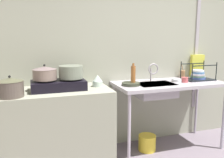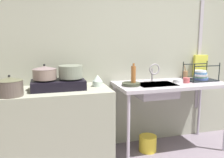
{
  "view_description": "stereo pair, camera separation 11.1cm",
  "coord_description": "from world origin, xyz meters",
  "px_view_note": "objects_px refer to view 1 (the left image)",
  "views": [
    {
      "loc": [
        -1.81,
        -1.06,
        1.45
      ],
      "look_at": [
        -0.93,
        1.55,
        0.96
      ],
      "focal_mm": 38.5,
      "sensor_mm": 36.0,
      "label": 1
    },
    {
      "loc": [
        -1.7,
        -1.09,
        1.45
      ],
      "look_at": [
        -0.93,
        1.55,
        0.96
      ],
      "focal_mm": 38.5,
      "sensor_mm": 36.0,
      "label": 2
    }
  ],
  "objects_px": {
    "pot_beside_stove": "(10,87)",
    "bucket_on_floor": "(147,143)",
    "stove": "(59,85)",
    "faucet": "(153,70)",
    "pot_on_right_burner": "(71,72)",
    "sink_basin": "(155,90)",
    "frying_pan": "(131,84)",
    "percolator": "(97,81)",
    "dish_rack": "(198,75)",
    "pot_on_left_burner": "(45,73)",
    "small_bowl_on_drainboard": "(177,80)",
    "cereal_box": "(197,66)",
    "cup_by_rack": "(185,80)",
    "bottle_by_sink": "(133,75)",
    "utensil_jar": "(182,74)"
  },
  "relations": [
    {
      "from": "pot_beside_stove",
      "to": "bucket_on_floor",
      "type": "xyz_separation_m",
      "value": [
        1.57,
        0.18,
        -0.87
      ]
    },
    {
      "from": "stove",
      "to": "faucet",
      "type": "xyz_separation_m",
      "value": [
        1.21,
        0.12,
        0.1
      ]
    },
    {
      "from": "pot_on_right_burner",
      "to": "sink_basin",
      "type": "bearing_deg",
      "value": -1.59
    },
    {
      "from": "pot_on_right_burner",
      "to": "frying_pan",
      "type": "xyz_separation_m",
      "value": [
        0.7,
        -0.03,
        -0.17
      ]
    },
    {
      "from": "faucet",
      "to": "frying_pan",
      "type": "height_order",
      "value": "faucet"
    },
    {
      "from": "percolator",
      "to": "dish_rack",
      "type": "xyz_separation_m",
      "value": [
        1.4,
        -0.0,
        -0.01
      ]
    },
    {
      "from": "stove",
      "to": "pot_on_left_burner",
      "type": "height_order",
      "value": "pot_on_left_burner"
    },
    {
      "from": "pot_on_right_burner",
      "to": "small_bowl_on_drainboard",
      "type": "distance_m",
      "value": 1.37
    },
    {
      "from": "frying_pan",
      "to": "bucket_on_floor",
      "type": "xyz_separation_m",
      "value": [
        0.25,
        0.03,
        -0.8
      ]
    },
    {
      "from": "pot_beside_stove",
      "to": "faucet",
      "type": "xyz_separation_m",
      "value": [
        1.68,
        0.29,
        0.06
      ]
    },
    {
      "from": "dish_rack",
      "to": "cereal_box",
      "type": "xyz_separation_m",
      "value": [
        0.15,
        0.22,
        0.1
      ]
    },
    {
      "from": "cup_by_rack",
      "to": "sink_basin",
      "type": "bearing_deg",
      "value": 175.56
    },
    {
      "from": "pot_on_right_burner",
      "to": "bottle_by_sink",
      "type": "relative_size",
      "value": 0.99
    },
    {
      "from": "small_bowl_on_drainboard",
      "to": "faucet",
      "type": "bearing_deg",
      "value": 158.5
    },
    {
      "from": "stove",
      "to": "bucket_on_floor",
      "type": "relative_size",
      "value": 2.59
    },
    {
      "from": "bucket_on_floor",
      "to": "frying_pan",
      "type": "bearing_deg",
      "value": -173.99
    },
    {
      "from": "stove",
      "to": "bucket_on_floor",
      "type": "height_order",
      "value": "stove"
    },
    {
      "from": "pot_beside_stove",
      "to": "sink_basin",
      "type": "relative_size",
      "value": 0.53
    },
    {
      "from": "pot_beside_stove",
      "to": "dish_rack",
      "type": "height_order",
      "value": "dish_rack"
    },
    {
      "from": "pot_beside_stove",
      "to": "utensil_jar",
      "type": "xyz_separation_m",
      "value": [
        2.23,
        0.43,
        -0.04
      ]
    },
    {
      "from": "pot_on_right_burner",
      "to": "dish_rack",
      "type": "xyz_separation_m",
      "value": [
        1.71,
        0.04,
        -0.13
      ]
    },
    {
      "from": "percolator",
      "to": "small_bowl_on_drainboard",
      "type": "height_order",
      "value": "percolator"
    },
    {
      "from": "pot_beside_stove",
      "to": "frying_pan",
      "type": "xyz_separation_m",
      "value": [
        1.31,
        0.15,
        -0.08
      ]
    },
    {
      "from": "percolator",
      "to": "pot_on_left_burner",
      "type": "bearing_deg",
      "value": -175.8
    },
    {
      "from": "bucket_on_floor",
      "to": "small_bowl_on_drainboard",
      "type": "bearing_deg",
      "value": 0.2
    },
    {
      "from": "sink_basin",
      "to": "percolator",
      "type": "bearing_deg",
      "value": 174.31
    },
    {
      "from": "frying_pan",
      "to": "pot_beside_stove",
      "type": "bearing_deg",
      "value": -173.55
    },
    {
      "from": "pot_beside_stove",
      "to": "bucket_on_floor",
      "type": "distance_m",
      "value": 1.8
    },
    {
      "from": "faucet",
      "to": "cereal_box",
      "type": "distance_m",
      "value": 0.81
    },
    {
      "from": "bottle_by_sink",
      "to": "bucket_on_floor",
      "type": "relative_size",
      "value": 1.18
    },
    {
      "from": "percolator",
      "to": "bucket_on_floor",
      "type": "height_order",
      "value": "percolator"
    },
    {
      "from": "pot_on_left_burner",
      "to": "pot_beside_stove",
      "type": "relative_size",
      "value": 1.01
    },
    {
      "from": "dish_rack",
      "to": "cereal_box",
      "type": "distance_m",
      "value": 0.29
    },
    {
      "from": "utensil_jar",
      "to": "small_bowl_on_drainboard",
      "type": "bearing_deg",
      "value": -135.04
    },
    {
      "from": "faucet",
      "to": "frying_pan",
      "type": "distance_m",
      "value": 0.42
    },
    {
      "from": "pot_on_left_burner",
      "to": "bottle_by_sink",
      "type": "xyz_separation_m",
      "value": [
        1.01,
        -0.03,
        -0.07
      ]
    },
    {
      "from": "pot_on_left_burner",
      "to": "sink_basin",
      "type": "relative_size",
      "value": 0.53
    },
    {
      "from": "sink_basin",
      "to": "bottle_by_sink",
      "type": "distance_m",
      "value": 0.36
    },
    {
      "from": "cup_by_rack",
      "to": "faucet",
      "type": "bearing_deg",
      "value": 154.25
    },
    {
      "from": "dish_rack",
      "to": "bottle_by_sink",
      "type": "relative_size",
      "value": 1.49
    },
    {
      "from": "dish_rack",
      "to": "cereal_box",
      "type": "height_order",
      "value": "cereal_box"
    },
    {
      "from": "utensil_jar",
      "to": "sink_basin",
      "type": "bearing_deg",
      "value": -154.0
    },
    {
      "from": "percolator",
      "to": "sink_basin",
      "type": "distance_m",
      "value": 0.74
    },
    {
      "from": "utensil_jar",
      "to": "frying_pan",
      "type": "bearing_deg",
      "value": -162.75
    },
    {
      "from": "frying_pan",
      "to": "faucet",
      "type": "bearing_deg",
      "value": 21.22
    },
    {
      "from": "small_bowl_on_drainboard",
      "to": "bucket_on_floor",
      "type": "xyz_separation_m",
      "value": [
        -0.41,
        -0.0,
        -0.8
      ]
    },
    {
      "from": "bucket_on_floor",
      "to": "cup_by_rack",
      "type": "bearing_deg",
      "value": -6.96
    },
    {
      "from": "stove",
      "to": "dish_rack",
      "type": "distance_m",
      "value": 1.85
    },
    {
      "from": "frying_pan",
      "to": "stove",
      "type": "bearing_deg",
      "value": 178.13
    },
    {
      "from": "pot_on_right_burner",
      "to": "bucket_on_floor",
      "type": "height_order",
      "value": "pot_on_right_burner"
    }
  ]
}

